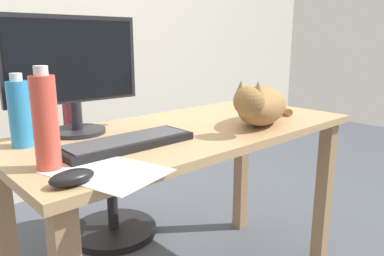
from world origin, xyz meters
name	(u,v)px	position (x,y,z in m)	size (l,w,h in m)	color
back_wall	(33,7)	(0.00, 1.52, 1.30)	(6.00, 0.04, 2.60)	beige
desk	(189,157)	(0.00, 0.00, 0.63)	(1.39, 0.63, 0.76)	tan
office_chair	(101,171)	(-0.01, 0.71, 0.39)	(0.51, 0.48, 0.91)	black
monitor	(73,71)	(-0.37, 0.20, 0.98)	(0.48, 0.20, 0.41)	#232328
keyboard	(127,143)	(-0.33, -0.07, 0.77)	(0.44, 0.15, 0.03)	black
cat	(261,105)	(0.23, -0.16, 0.84)	(0.57, 0.31, 0.20)	olive
computer_mouse	(72,177)	(-0.60, -0.25, 0.78)	(0.11, 0.06, 0.04)	black
paper_sheet	(107,171)	(-0.49, -0.23, 0.76)	(0.21, 0.30, 0.00)	white
water_bottle	(20,113)	(-0.57, 0.16, 0.87)	(0.07, 0.07, 0.23)	#2D8CD1
spray_bottle	(46,122)	(-0.59, -0.11, 0.88)	(0.06, 0.06, 0.27)	#D84C3D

